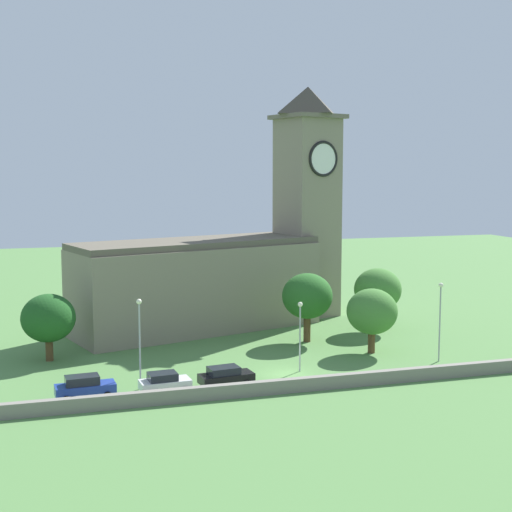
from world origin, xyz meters
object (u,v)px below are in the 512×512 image
at_px(church, 231,259).
at_px(tree_by_tower, 378,290).
at_px(streetlamp_east_mid, 440,309).
at_px(tree_churchyard, 48,318).
at_px(streetlamp_west_mid, 139,330).
at_px(tree_riverside_west, 372,312).
at_px(car_black, 226,376).
at_px(streetlamp_central, 300,324).
at_px(tree_riverside_east, 307,296).
at_px(car_white, 164,383).
at_px(car_blue, 85,387).

xyz_separation_m(church, tree_by_tower, (14.59, -7.91, -3.04)).
bearing_deg(streetlamp_east_mid, tree_churchyard, 162.89).
height_order(tree_churchyard, tree_by_tower, tree_by_tower).
relative_size(streetlamp_west_mid, tree_riverside_west, 1.18).
distance_m(church, streetlamp_west_mid, 25.83).
distance_m(car_black, streetlamp_central, 8.44).
height_order(streetlamp_central, tree_churchyard, tree_churchyard).
xyz_separation_m(streetlamp_west_mid, tree_riverside_east, (18.80, 11.51, -0.15)).
xyz_separation_m(car_white, streetlamp_east_mid, (26.08, 2.16, 4.07)).
height_order(streetlamp_west_mid, streetlamp_east_mid, streetlamp_west_mid).
bearing_deg(tree_riverside_west, church, 120.50).
bearing_deg(tree_churchyard, church, 27.44).
distance_m(streetlamp_west_mid, streetlamp_east_mid, 27.79).
bearing_deg(car_white, tree_riverside_west, 17.77).
xyz_separation_m(streetlamp_west_mid, tree_riverside_west, (23.17, 5.36, -0.86)).
relative_size(streetlamp_west_mid, tree_churchyard, 1.18).
bearing_deg(streetlamp_east_mid, tree_riverside_east, 129.58).
bearing_deg(church, tree_by_tower, -28.45).
height_order(church, streetlamp_west_mid, church).
relative_size(car_black, tree_churchyard, 0.74).
xyz_separation_m(tree_riverside_west, tree_riverside_east, (-4.37, 6.15, 0.71)).
distance_m(car_blue, streetlamp_central, 19.16).
bearing_deg(church, streetlamp_east_mid, -55.97).
xyz_separation_m(streetlamp_east_mid, tree_riverside_west, (-4.61, 4.71, -0.84)).
bearing_deg(church, streetlamp_central, -87.88).
bearing_deg(streetlamp_central, tree_by_tower, 42.84).
bearing_deg(tree_by_tower, car_black, -144.45).
height_order(church, streetlamp_east_mid, church).
height_order(streetlamp_east_mid, tree_churchyard, streetlamp_east_mid).
relative_size(tree_churchyard, tree_riverside_east, 0.88).
height_order(tree_churchyard, tree_riverside_east, tree_riverside_east).
bearing_deg(tree_by_tower, tree_riverside_west, -119.37).
height_order(car_blue, tree_churchyard, tree_churchyard).
distance_m(car_white, tree_riverside_east, 21.85).
bearing_deg(streetlamp_central, car_white, -167.88).
bearing_deg(car_blue, tree_riverside_east, 28.86).
height_order(car_blue, streetlamp_central, streetlamp_central).
xyz_separation_m(car_blue, streetlamp_central, (18.70, 2.51, 3.29)).
bearing_deg(streetlamp_central, streetlamp_east_mid, -2.19).
relative_size(church, streetlamp_central, 5.36).
height_order(car_white, car_black, car_white).
height_order(streetlamp_west_mid, tree_riverside_west, streetlamp_west_mid).
bearing_deg(tree_churchyard, tree_riverside_west, -11.22).
relative_size(streetlamp_west_mid, tree_riverside_east, 1.04).
bearing_deg(tree_riverside_east, streetlamp_central, -114.01).
xyz_separation_m(streetlamp_east_mid, tree_churchyard, (-34.70, 10.68, -0.87)).
bearing_deg(tree_churchyard, streetlamp_east_mid, -17.11).
relative_size(church, car_white, 8.08).
bearing_deg(tree_riverside_east, streetlamp_east_mid, -50.42).
height_order(streetlamp_central, tree_riverside_west, tree_riverside_west).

